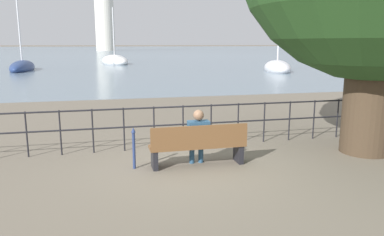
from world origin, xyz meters
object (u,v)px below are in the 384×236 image
sailboat_0 (22,67)px  sailboat_1 (115,61)px  closed_umbrella (134,146)px  sailboat_3 (277,68)px  seated_person_left (198,134)px  harbor_lighthouse (104,10)px  park_bench (198,146)px

sailboat_0 → sailboat_1: 13.22m
closed_umbrella → sailboat_3: bearing=58.1°
sailboat_0 → sailboat_1: sailboat_0 is taller
seated_person_left → sailboat_0: sailboat_0 is taller
seated_person_left → harbor_lighthouse: harbor_lighthouse is taller
sailboat_0 → sailboat_3: sailboat_0 is taller
sailboat_0 → harbor_lighthouse: harbor_lighthouse is taller
closed_umbrella → sailboat_3: sailboat_3 is taller
park_bench → sailboat_0: size_ratio=0.19×
harbor_lighthouse → park_bench: bearing=-89.9°
harbor_lighthouse → sailboat_1: bearing=-90.0°
sailboat_3 → harbor_lighthouse: bearing=110.5°
park_bench → sailboat_1: 40.95m
sailboat_1 → sailboat_3: (14.04, -16.56, -0.01)m
sailboat_0 → harbor_lighthouse: 96.84m
sailboat_1 → sailboat_3: sailboat_3 is taller
sailboat_1 → closed_umbrella: bearing=-105.9°
seated_person_left → closed_umbrella: (-1.34, 0.07, -0.18)m
park_bench → sailboat_3: (13.75, 24.39, -0.11)m
closed_umbrella → harbor_lighthouse: (1.06, 126.54, 13.22)m
sailboat_0 → harbor_lighthouse: (8.96, 95.49, 13.37)m
seated_person_left → sailboat_0: (-9.23, 31.11, -0.33)m
seated_person_left → sailboat_3: 27.92m
seated_person_left → sailboat_3: sailboat_3 is taller
closed_umbrella → sailboat_0: bearing=104.3°
sailboat_3 → harbor_lighthouse: (-14.01, 102.29, 13.37)m
sailboat_3 → harbor_lighthouse: size_ratio=0.29×
park_bench → harbor_lighthouse: harbor_lighthouse is taller
park_bench → harbor_lighthouse: (-0.26, 126.69, 13.26)m
park_bench → seated_person_left: 0.23m
seated_person_left → sailboat_3: bearing=60.5°
seated_person_left → sailboat_1: (-0.31, 40.87, -0.32)m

